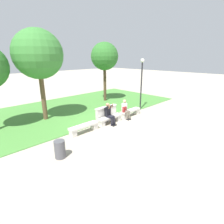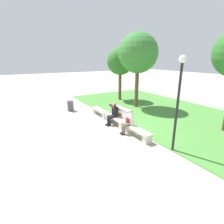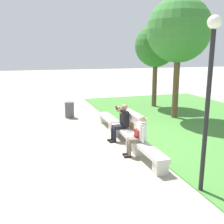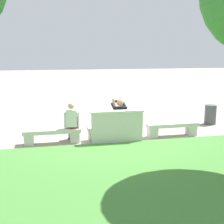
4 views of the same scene
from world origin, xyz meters
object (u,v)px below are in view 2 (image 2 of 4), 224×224
bench_main (100,111)px  tree_right_background (120,62)px  bench_near (116,120)px  lamp_post (179,92)px  person_distant (129,121)px  person_photographer (113,112)px  bench_mid (137,132)px  trash_bin (70,106)px  backpack (129,121)px  tree_left_background (138,53)px

bench_main → tree_right_background: size_ratio=0.38×
bench_main → bench_near: size_ratio=1.00×
bench_main → lamp_post: lamp_post is taller
bench_main → person_distant: size_ratio=1.38×
person_photographer → tree_right_background: 6.93m
person_distant → lamp_post: lamp_post is taller
bench_mid → person_distant: 0.73m
bench_near → trash_bin: 4.33m
person_distant → backpack: bearing=152.3°
bench_near → tree_left_background: bearing=125.7°
person_photographer → person_distant: size_ratio=1.05×
tree_left_background → trash_bin: (-1.62, -4.81, -3.68)m
person_photographer → trash_bin: 4.18m
backpack → trash_bin: size_ratio=0.57×
tree_right_background → person_photographer: bearing=-37.0°
tree_left_background → tree_right_background: 2.83m
tree_left_background → lamp_post: size_ratio=1.45×
bench_near → tree_right_background: (-5.25, 3.76, 3.13)m
tree_right_background → person_distant: bearing=-30.1°
trash_bin → lamp_post: size_ratio=0.20×
tree_right_background → tree_left_background: bearing=-5.8°
bench_near → person_photographer: bearing=-153.1°
backpack → tree_left_background: 6.20m
person_distant → lamp_post: 3.05m
person_photographer → bench_main: bearing=177.6°
bench_mid → tree_right_background: tree_right_background is taller
person_photographer → person_distant: 1.50m
person_distant → lamp_post: size_ratio=0.33×
person_photographer → person_distant: (1.50, 0.01, -0.06)m
person_photographer → tree_left_background: size_ratio=0.24×
backpack → lamp_post: lamp_post is taller
bench_mid → tree_left_background: (-4.48, 3.48, 3.76)m
backpack → tree_right_background: bearing=149.9°
bench_main → person_distant: (3.32, -0.07, 0.38)m
lamp_post → bench_near: bearing=-172.9°
tree_left_background → trash_bin: 6.27m
bench_main → person_photographer: bearing=-2.4°
person_distant → bench_mid: bearing=6.0°
bench_near → trash_bin: size_ratio=2.32×
bench_mid → tree_right_background: (-7.22, 3.76, 3.13)m
bench_mid → tree_left_background: tree_left_background is taller
tree_right_background → lamp_post: bearing=-20.2°
tree_right_background → backpack: bearing=-30.1°
bench_mid → backpack: size_ratio=4.06×
bench_main → tree_right_background: 5.89m
bench_near → person_distant: person_distant is taller
backpack → trash_bin: (-5.40, -1.30, -0.25)m
backpack → lamp_post: size_ratio=0.11×
person_distant → tree_right_background: size_ratio=0.27×
tree_left_background → tree_right_background: size_ratio=1.20×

